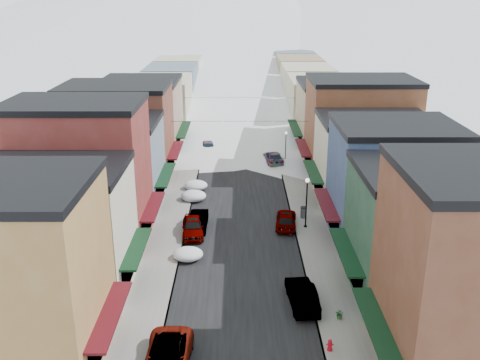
{
  "coord_description": "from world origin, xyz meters",
  "views": [
    {
      "loc": [
        -0.14,
        -22.58,
        20.88
      ],
      "look_at": [
        0.0,
        29.16,
        2.58
      ],
      "focal_mm": 40.0,
      "sensor_mm": 36.0,
      "label": 1
    }
  ],
  "objects_px": {
    "car_silver_sedan": "(193,227)",
    "streetlamp_near": "(307,197)",
    "car_dark_hatch": "(199,221)",
    "trash_can": "(303,212)",
    "car_white_suv": "(167,359)",
    "fire_hydrant": "(330,345)",
    "car_green_sedan": "(302,295)"
  },
  "relations": [
    {
      "from": "trash_can",
      "to": "streetlamp_near",
      "type": "bearing_deg",
      "value": -91.36
    },
    {
      "from": "fire_hydrant",
      "to": "trash_can",
      "type": "bearing_deg",
      "value": 87.99
    },
    {
      "from": "car_dark_hatch",
      "to": "car_green_sedan",
      "type": "height_order",
      "value": "car_green_sedan"
    },
    {
      "from": "car_green_sedan",
      "to": "fire_hydrant",
      "type": "height_order",
      "value": "car_green_sedan"
    },
    {
      "from": "car_silver_sedan",
      "to": "trash_can",
      "type": "xyz_separation_m",
      "value": [
        10.44,
        3.52,
        -0.1
      ]
    },
    {
      "from": "car_green_sedan",
      "to": "car_dark_hatch",
      "type": "bearing_deg",
      "value": -62.19
    },
    {
      "from": "car_silver_sedan",
      "to": "streetlamp_near",
      "type": "bearing_deg",
      "value": 2.48
    },
    {
      "from": "car_silver_sedan",
      "to": "streetlamp_near",
      "type": "distance_m",
      "value": 10.74
    },
    {
      "from": "car_white_suv",
      "to": "streetlamp_near",
      "type": "bearing_deg",
      "value": 63.37
    },
    {
      "from": "car_silver_sedan",
      "to": "trash_can",
      "type": "height_order",
      "value": "car_silver_sedan"
    },
    {
      "from": "fire_hydrant",
      "to": "car_dark_hatch",
      "type": "bearing_deg",
      "value": 117.15
    },
    {
      "from": "fire_hydrant",
      "to": "car_green_sedan",
      "type": "bearing_deg",
      "value": 102.05
    },
    {
      "from": "car_dark_hatch",
      "to": "streetlamp_near",
      "type": "bearing_deg",
      "value": 0.76
    },
    {
      "from": "car_white_suv",
      "to": "fire_hydrant",
      "type": "bearing_deg",
      "value": 10.62
    },
    {
      "from": "streetlamp_near",
      "to": "car_dark_hatch",
      "type": "bearing_deg",
      "value": -179.78
    },
    {
      "from": "car_white_suv",
      "to": "car_green_sedan",
      "type": "relative_size",
      "value": 1.17
    },
    {
      "from": "car_silver_sedan",
      "to": "car_green_sedan",
      "type": "bearing_deg",
      "value": -58.3
    },
    {
      "from": "car_white_suv",
      "to": "streetlamp_near",
      "type": "xyz_separation_m",
      "value": [
        10.39,
        19.8,
        2.37
      ]
    },
    {
      "from": "trash_can",
      "to": "streetlamp_near",
      "type": "height_order",
      "value": "streetlamp_near"
    },
    {
      "from": "fire_hydrant",
      "to": "streetlamp_near",
      "type": "bearing_deg",
      "value": 87.91
    },
    {
      "from": "car_dark_hatch",
      "to": "fire_hydrant",
      "type": "xyz_separation_m",
      "value": [
        9.29,
        -18.12,
        -0.24
      ]
    },
    {
      "from": "car_silver_sedan",
      "to": "trash_can",
      "type": "bearing_deg",
      "value": 13.65
    },
    {
      "from": "car_green_sedan",
      "to": "streetlamp_near",
      "type": "distance_m",
      "value": 13.24
    },
    {
      "from": "car_green_sedan",
      "to": "streetlamp_near",
      "type": "xyz_separation_m",
      "value": [
        1.79,
        12.9,
        2.36
      ]
    },
    {
      "from": "trash_can",
      "to": "streetlamp_near",
      "type": "xyz_separation_m",
      "value": [
        -0.05,
        -2.16,
        2.47
      ]
    },
    {
      "from": "car_green_sedan",
      "to": "trash_can",
      "type": "bearing_deg",
      "value": -101.57
    },
    {
      "from": "car_dark_hatch",
      "to": "car_green_sedan",
      "type": "relative_size",
      "value": 0.91
    },
    {
      "from": "car_white_suv",
      "to": "trash_can",
      "type": "bearing_deg",
      "value": 65.63
    },
    {
      "from": "trash_can",
      "to": "streetlamp_near",
      "type": "distance_m",
      "value": 3.28
    },
    {
      "from": "car_dark_hatch",
      "to": "car_white_suv",
      "type": "bearing_deg",
      "value": -90.7
    },
    {
      "from": "car_white_suv",
      "to": "fire_hydrant",
      "type": "relative_size",
      "value": 7.51
    },
    {
      "from": "car_silver_sedan",
      "to": "car_dark_hatch",
      "type": "distance_m",
      "value": 1.4
    }
  ]
}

